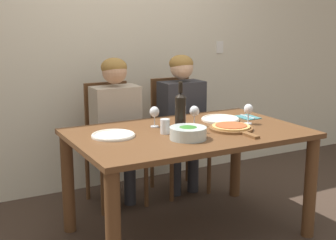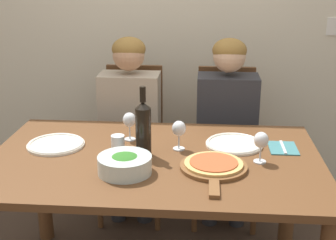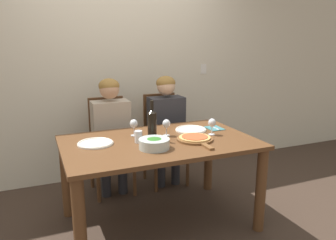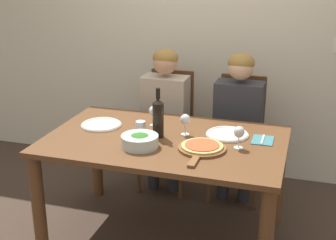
{
  "view_description": "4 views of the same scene",
  "coord_description": "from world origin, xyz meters",
  "views": [
    {
      "loc": [
        -1.62,
        -2.74,
        1.56
      ],
      "look_at": [
        -0.08,
        0.15,
        0.83
      ],
      "focal_mm": 50.0,
      "sensor_mm": 36.0,
      "label": 1
    },
    {
      "loc": [
        0.23,
        -2.08,
        1.67
      ],
      "look_at": [
        0.07,
        -0.0,
        0.97
      ],
      "focal_mm": 50.0,
      "sensor_mm": 36.0,
      "label": 2
    },
    {
      "loc": [
        -0.96,
        -2.5,
        1.6
      ],
      "look_at": [
        0.11,
        0.05,
        0.93
      ],
      "focal_mm": 35.0,
      "sensor_mm": 36.0,
      "label": 3
    },
    {
      "loc": [
        0.9,
        -2.82,
        1.95
      ],
      "look_at": [
        -0.0,
        0.07,
        0.88
      ],
      "focal_mm": 50.0,
      "sensor_mm": 36.0,
      "label": 4
    }
  ],
  "objects": [
    {
      "name": "back_wall",
      "position": [
        0.0,
        1.27,
        1.35
      ],
      "size": [
        10.0,
        0.06,
        2.7
      ],
      "color": "beige",
      "rests_on": "ground"
    },
    {
      "name": "pizza_on_board",
      "position": [
        0.28,
        -0.12,
        0.79
      ],
      "size": [
        0.31,
        0.45,
        0.04
      ],
      "color": "brown",
      "rests_on": "dining_table"
    },
    {
      "name": "person_man",
      "position": [
        0.38,
        0.74,
        0.75
      ],
      "size": [
        0.47,
        0.51,
        1.24
      ],
      "color": "#28282D",
      "rests_on": "ground"
    },
    {
      "name": "broccoli_bowl",
      "position": [
        -0.11,
        -0.19,
        0.82
      ],
      "size": [
        0.24,
        0.24,
        0.09
      ],
      "color": "silver",
      "rests_on": "dining_table"
    },
    {
      "name": "wine_bottle",
      "position": [
        -0.05,
        0.02,
        0.92
      ],
      "size": [
        0.08,
        0.08,
        0.35
      ],
      "color": "black",
      "rests_on": "dining_table"
    },
    {
      "name": "wine_glass_centre",
      "position": [
        0.11,
        0.1,
        0.88
      ],
      "size": [
        0.07,
        0.07,
        0.15
      ],
      "color": "silver",
      "rests_on": "dining_table"
    },
    {
      "name": "fork_on_napkin",
      "position": [
        0.64,
        0.16,
        0.78
      ],
      "size": [
        0.14,
        0.18,
        0.01
      ],
      "color": "#387075",
      "rests_on": "dining_table"
    },
    {
      "name": "dinner_plate_left",
      "position": [
        -0.52,
        0.1,
        0.78
      ],
      "size": [
        0.29,
        0.29,
        0.02
      ],
      "color": "silver",
      "rests_on": "dining_table"
    },
    {
      "name": "wine_glass_left",
      "position": [
        -0.16,
        0.22,
        0.88
      ],
      "size": [
        0.07,
        0.07,
        0.15
      ],
      "color": "silver",
      "rests_on": "dining_table"
    },
    {
      "name": "ground_plane",
      "position": [
        0.0,
        0.0,
        0.0
      ],
      "size": [
        40.0,
        40.0,
        0.0
      ],
      "primitive_type": "plane",
      "color": "#3D2D23"
    },
    {
      "name": "person_woman",
      "position": [
        -0.24,
        0.74,
        0.75
      ],
      "size": [
        0.47,
        0.51,
        1.24
      ],
      "color": "#28282D",
      "rests_on": "ground"
    },
    {
      "name": "chair_left",
      "position": [
        -0.24,
        0.86,
        0.54
      ],
      "size": [
        0.42,
        0.42,
        1.01
      ],
      "color": "brown",
      "rests_on": "ground"
    },
    {
      "name": "dining_table",
      "position": [
        0.0,
        0.0,
        0.64
      ],
      "size": [
        1.62,
        1.01,
        0.77
      ],
      "color": "brown",
      "rests_on": "ground"
    },
    {
      "name": "water_tumbler",
      "position": [
        -0.18,
        0.01,
        0.82
      ],
      "size": [
        0.07,
        0.07,
        0.1
      ],
      "color": "silver",
      "rests_on": "dining_table"
    },
    {
      "name": "dinner_plate_right",
      "position": [
        0.39,
        0.18,
        0.78
      ],
      "size": [
        0.29,
        0.29,
        0.02
      ],
      "color": "silver",
      "rests_on": "dining_table"
    },
    {
      "name": "wine_glass_right",
      "position": [
        0.5,
        -0.02,
        0.88
      ],
      "size": [
        0.07,
        0.07,
        0.15
      ],
      "color": "silver",
      "rests_on": "dining_table"
    },
    {
      "name": "chair_right",
      "position": [
        0.38,
        0.86,
        0.54
      ],
      "size": [
        0.42,
        0.42,
        1.01
      ],
      "color": "brown",
      "rests_on": "ground"
    }
  ]
}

